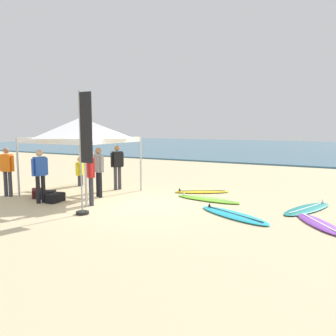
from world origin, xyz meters
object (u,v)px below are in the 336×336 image
object	(u,v)px
surfboard_yellow	(202,192)
gear_bag_near_tent	(46,195)
person_black	(117,164)
person_blue	(40,172)
surfboard_purple	(319,224)
person_grey	(99,169)
surfboard_teal	(307,209)
person_red	(91,174)
person_yellow	(80,170)
person_orange	(7,168)
gear_bag_by_pole	(37,193)
gear_bag_on_sand	(56,198)
surfboard_lime	(208,199)
banner_flag	(84,158)
surfboard_cyan	(233,215)
canopy_tent	(81,128)

from	to	relation	value
surfboard_yellow	gear_bag_near_tent	bearing A→B (deg)	-139.92
person_black	person_blue	bearing A→B (deg)	-103.16
surfboard_purple	gear_bag_near_tent	world-z (taller)	gear_bag_near_tent
surfboard_yellow	surfboard_purple	size ratio (longest dim) A/B	1.00
person_blue	person_grey	bearing A→B (deg)	56.65
surfboard_teal	person_red	world-z (taller)	person_red
person_black	person_yellow	size ratio (longest dim) A/B	1.43
person_grey	person_orange	world-z (taller)	same
person_yellow	person_red	bearing A→B (deg)	-42.22
person_red	gear_bag_by_pole	size ratio (longest dim) A/B	2.85
gear_bag_on_sand	person_orange	bearing A→B (deg)	-176.62
surfboard_purple	surfboard_lime	bearing A→B (deg)	158.13
surfboard_yellow	gear_bag_near_tent	xyz separation A→B (m)	(-4.19, -3.53, 0.10)
person_red	banner_flag	bearing A→B (deg)	-56.95
surfboard_cyan	gear_bag_by_pole	xyz separation A→B (m)	(-6.79, -0.77, 0.10)
surfboard_purple	gear_bag_by_pole	world-z (taller)	gear_bag_by_pole
surfboard_yellow	person_black	bearing A→B (deg)	-162.45
person_orange	person_red	distance (m)	3.48
canopy_tent	person_yellow	size ratio (longest dim) A/B	2.63
person_black	gear_bag_near_tent	size ratio (longest dim) A/B	2.85
surfboard_yellow	person_orange	size ratio (longest dim) A/B	1.18
banner_flag	surfboard_lime	bearing A→B (deg)	56.69
surfboard_yellow	surfboard_purple	world-z (taller)	same
surfboard_lime	surfboard_purple	xyz separation A→B (m)	(3.55, -1.43, 0.00)
person_black	gear_bag_near_tent	world-z (taller)	person_black
person_black	gear_bag_by_pole	size ratio (longest dim) A/B	2.85
person_blue	gear_bag_on_sand	world-z (taller)	person_blue
person_grey	gear_bag_by_pole	bearing A→B (deg)	-151.82
canopy_tent	person_grey	world-z (taller)	canopy_tent
person_black	person_red	bearing A→B (deg)	-70.43
surfboard_lime	gear_bag_by_pole	world-z (taller)	gear_bag_by_pole
canopy_tent	gear_bag_on_sand	world-z (taller)	canopy_tent
person_black	gear_bag_on_sand	size ratio (longest dim) A/B	2.85
person_black	gear_bag_on_sand	distance (m)	2.93
surfboard_yellow	person_blue	xyz separation A→B (m)	(-3.83, -4.07, 0.95)
surfboard_teal	surfboard_yellow	world-z (taller)	same
surfboard_teal	gear_bag_by_pole	bearing A→B (deg)	-163.51
surfboard_purple	surfboard_yellow	bearing A→B (deg)	149.14
person_orange	person_red	size ratio (longest dim) A/B	1.00
person_red	banner_flag	size ratio (longest dim) A/B	0.50
surfboard_yellow	person_blue	size ratio (longest dim) A/B	1.18
gear_bag_by_pole	surfboard_lime	bearing A→B (deg)	23.87
person_blue	person_yellow	xyz separation A→B (m)	(-1.13, 3.03, -0.33)
person_orange	gear_bag_on_sand	xyz separation A→B (m)	(2.14, 0.13, -0.85)
surfboard_teal	banner_flag	size ratio (longest dim) A/B	0.72
person_blue	gear_bag_near_tent	xyz separation A→B (m)	(-0.36, 0.54, -0.85)
gear_bag_near_tent	surfboard_lime	bearing A→B (deg)	26.30
person_orange	banner_flag	distance (m)	4.20
surfboard_teal	surfboard_cyan	world-z (taller)	same
surfboard_teal	surfboard_yellow	bearing A→B (deg)	165.39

